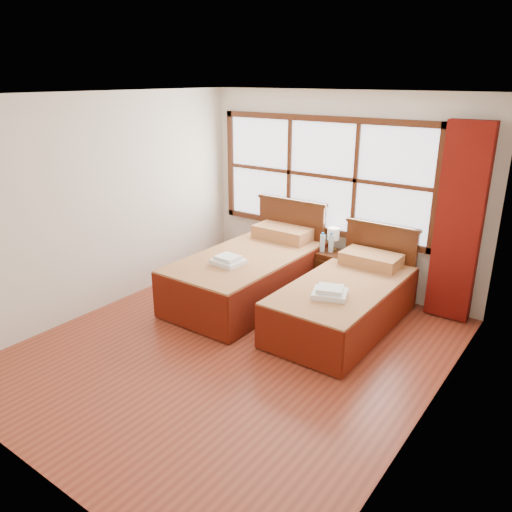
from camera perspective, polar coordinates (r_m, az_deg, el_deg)
The scene contains 15 objects.
floor at distance 5.45m, azimuth -2.42°, elevation -10.53°, with size 4.50×4.50×0.00m, color brown.
ceiling at distance 4.70m, azimuth -2.89°, elevation 17.95°, with size 4.50×4.50×0.00m, color white.
wall_back at distance 6.76m, azimuth 9.43°, elevation 7.19°, with size 4.00×4.00×0.00m, color silver.
wall_left at distance 6.32m, azimuth -17.02°, elevation 5.70°, with size 4.50×4.50×0.00m, color silver.
wall_right at distance 4.05m, azimuth 20.08°, elevation -2.46°, with size 4.50×4.50×0.00m, color silver.
window at distance 6.80m, azimuth 7.48°, elevation 9.08°, with size 3.16×0.06×1.56m.
curtain at distance 6.13m, azimuth 22.16°, elevation 3.40°, with size 0.50×0.16×2.30m, color maroon.
bed_left at distance 6.51m, azimuth -0.50°, elevation -1.83°, with size 1.17×2.27×1.14m.
bed_right at distance 5.89m, azimuth 10.18°, elevation -5.01°, with size 1.04×2.06×1.01m.
nightstand at distance 6.83m, azimuth 8.27°, elevation -1.66°, with size 0.41×0.41×0.55m.
towels_left at distance 6.04m, azimuth -3.21°, elevation -0.52°, with size 0.37×0.33×0.10m.
towels_right at distance 5.38m, azimuth 8.44°, elevation -4.13°, with size 0.44×0.42×0.11m.
lamp at distance 6.73m, azimuth 8.83°, elevation 2.44°, with size 0.16×0.16×0.31m.
bottle_near at distance 6.69m, azimuth 7.61°, elevation 1.51°, with size 0.07×0.07×0.26m.
bottle_far at distance 6.69m, azimuth 8.58°, elevation 1.47°, with size 0.07×0.07×0.27m.
Camera 1 is at (2.95, -3.66, 2.76)m, focal length 35.00 mm.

